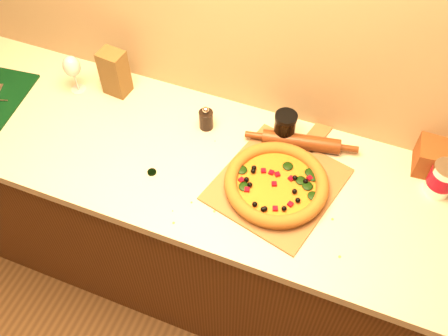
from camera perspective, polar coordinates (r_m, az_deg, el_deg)
cabinet at (r=2.21m, az=-1.92°, el=-6.74°), size 2.80×0.65×0.86m
countertop at (r=1.84m, az=-2.29°, el=0.51°), size 2.84×0.68×0.04m
pizza_peel at (r=1.77m, az=6.41°, el=-1.47°), size 0.48×0.61×0.01m
pizza at (r=1.73m, az=5.99°, el=-1.80°), size 0.36×0.36×0.05m
bottle_cap at (r=1.80m, az=-8.25°, el=-0.47°), size 0.04×0.04×0.01m
pepper_grinder at (r=1.90m, az=-2.06°, el=5.62°), size 0.05×0.05×0.10m
rolling_pin at (r=1.86m, az=8.79°, el=2.98°), size 0.41×0.11×0.06m
coffee_canister at (r=1.84m, az=23.70°, el=-1.13°), size 0.09×0.09×0.13m
wine_glass at (r=2.08m, az=-17.00°, el=10.97°), size 0.07×0.07×0.17m
paper_bag at (r=2.05m, az=-12.40°, el=10.60°), size 0.10×0.09×0.19m
dark_jar at (r=1.85m, az=6.95°, el=4.59°), size 0.08×0.08×0.13m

